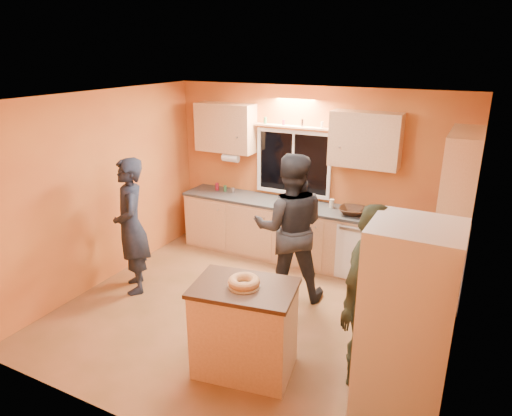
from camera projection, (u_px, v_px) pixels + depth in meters
The scene contains 14 objects.
ground at pixel (251, 314), 5.61m from camera, with size 4.50×4.50×0.00m, color brown.
room_shell at pixel (276, 181), 5.37m from camera, with size 4.54×4.04×2.61m.
back_counter at pixel (304, 234), 6.89m from camera, with size 4.23×0.62×0.90m.
right_counter at pixel (428, 301), 5.05m from camera, with size 0.62×1.84×0.90m.
refrigerator at pixel (406, 324), 3.84m from camera, with size 0.72×0.70×1.80m, color silver.
island at pixel (244, 328), 4.50m from camera, with size 1.08×0.82×0.95m.
bundt_pastry at pixel (244, 282), 4.33m from camera, with size 0.31×0.31×0.09m, color #B57F4A.
person_left at pixel (131, 226), 5.94m from camera, with size 0.66×0.43×1.81m, color black.
person_center at pixel (290, 228), 5.74m from camera, with size 0.93×0.73×1.92m, color black.
person_right at pixel (368, 298), 4.21m from camera, with size 1.07×0.45×1.83m, color #333C26.
mixing_bowl at pixel (352, 211), 6.38m from camera, with size 0.38×0.38×0.09m, color black.
utensil_crock at pixel (293, 198), 6.83m from camera, with size 0.14×0.14×0.17m, color beige.
potted_plant at pixel (431, 278), 4.32m from camera, with size 0.26×0.22×0.29m, color gray.
red_box at pixel (430, 257), 4.99m from camera, with size 0.16×0.12×0.07m, color #A91A2C.
Camera 1 is at (2.25, -4.31, 3.09)m, focal length 32.00 mm.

